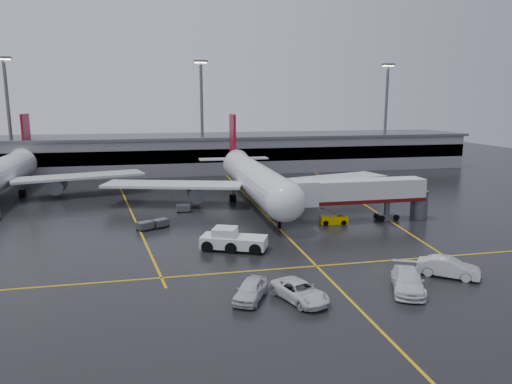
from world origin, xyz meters
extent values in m
plane|color=black|center=(0.00, 0.00, 0.00)|extent=(220.00, 220.00, 0.00)
cube|color=gold|center=(0.00, 0.00, 0.01)|extent=(0.25, 90.00, 0.02)
cube|color=gold|center=(0.00, -22.00, 0.01)|extent=(60.00, 0.25, 0.02)
cube|color=gold|center=(-20.00, 10.00, 0.01)|extent=(9.99, 69.35, 0.02)
cube|color=gold|center=(18.00, 10.00, 0.01)|extent=(7.57, 69.64, 0.02)
cube|color=gray|center=(0.00, 48.00, 4.00)|extent=(120.00, 18.00, 8.00)
cube|color=black|center=(0.00, 39.20, 4.50)|extent=(120.00, 0.40, 3.00)
cube|color=#595B60|center=(0.00, 48.00, 8.30)|extent=(122.00, 19.00, 0.60)
cylinder|color=#595B60|center=(-45.00, 42.00, 12.50)|extent=(0.70, 0.70, 25.00)
cube|color=#595B60|center=(-45.00, 42.00, 25.20)|extent=(3.00, 1.20, 0.50)
cube|color=#FFE5B2|center=(-45.00, 42.00, 24.90)|extent=(2.60, 0.90, 0.20)
cylinder|color=#595B60|center=(-5.00, 42.00, 12.50)|extent=(0.70, 0.70, 25.00)
cube|color=#595B60|center=(-5.00, 42.00, 25.20)|extent=(3.00, 1.20, 0.50)
cube|color=#FFE5B2|center=(-5.00, 42.00, 24.90)|extent=(2.60, 0.90, 0.20)
cylinder|color=#595B60|center=(40.00, 42.00, 12.50)|extent=(0.70, 0.70, 25.00)
cube|color=#595B60|center=(40.00, 42.00, 25.20)|extent=(3.00, 1.20, 0.50)
cube|color=#FFE5B2|center=(40.00, 42.00, 24.90)|extent=(2.60, 0.90, 0.20)
cylinder|color=silver|center=(0.00, 8.00, 4.20)|extent=(5.20, 36.00, 5.20)
sphere|color=silver|center=(0.00, -10.00, 4.20)|extent=(5.20, 5.20, 5.20)
cone|color=silver|center=(0.00, 29.00, 4.80)|extent=(4.94, 8.00, 4.94)
cube|color=maroon|center=(0.00, 30.00, 9.70)|extent=(0.50, 5.50, 8.50)
cube|color=silver|center=(0.00, 29.00, 5.00)|extent=(14.00, 3.00, 0.25)
cube|color=silver|center=(-13.00, 10.00, 3.40)|extent=(22.80, 11.83, 0.40)
cube|color=silver|center=(13.00, 10.00, 3.40)|extent=(22.80, 11.83, 0.40)
cylinder|color=#595B60|center=(-9.50, 9.00, 2.00)|extent=(2.60, 4.50, 2.60)
cylinder|color=#595B60|center=(9.50, 9.00, 2.00)|extent=(2.60, 4.50, 2.60)
cylinder|color=#595B60|center=(0.00, -7.00, 1.00)|extent=(0.56, 0.56, 2.00)
cylinder|color=#595B60|center=(-3.20, 11.00, 1.00)|extent=(0.56, 0.56, 2.00)
cylinder|color=#595B60|center=(3.20, 11.00, 1.00)|extent=(0.56, 0.56, 2.00)
cylinder|color=black|center=(0.00, -7.00, 0.45)|extent=(0.40, 1.10, 1.10)
cylinder|color=black|center=(-3.20, 11.00, 0.55)|extent=(1.00, 1.40, 1.40)
cylinder|color=black|center=(3.20, 11.00, 0.55)|extent=(1.00, 1.40, 1.40)
cone|color=silver|center=(-42.00, 41.00, 4.80)|extent=(4.94, 8.00, 4.94)
cube|color=maroon|center=(-42.00, 42.00, 9.70)|extent=(0.50, 5.50, 8.50)
cube|color=silver|center=(-42.00, 41.00, 5.00)|extent=(14.00, 3.00, 0.25)
cube|color=silver|center=(-29.00, 22.00, 3.40)|extent=(22.80, 11.83, 0.40)
cylinder|color=#595B60|center=(-32.50, 21.00, 2.00)|extent=(2.60, 4.50, 2.60)
cylinder|color=#595B60|center=(-38.80, 23.00, 1.00)|extent=(0.56, 0.56, 2.00)
cylinder|color=black|center=(-38.80, 23.00, 0.55)|extent=(1.00, 1.40, 1.40)
cube|color=silver|center=(12.00, -6.00, 4.40)|extent=(18.00, 3.20, 3.00)
cube|color=#520B0C|center=(12.00, -6.00, 3.10)|extent=(18.00, 3.30, 0.50)
cube|color=silver|center=(3.80, -6.00, 4.40)|extent=(3.00, 3.40, 3.30)
cylinder|color=#595B60|center=(16.00, -6.00, 1.50)|extent=(0.80, 0.80, 3.00)
cube|color=#595B60|center=(16.00, -6.00, 0.45)|extent=(2.60, 1.60, 0.90)
cylinder|color=#595B60|center=(21.00, -6.00, 2.00)|extent=(2.40, 2.40, 4.00)
cylinder|color=black|center=(14.90, -6.00, 0.45)|extent=(0.90, 1.80, 0.90)
cylinder|color=black|center=(17.10, -6.00, 0.45)|extent=(0.90, 1.80, 0.90)
cube|color=silver|center=(-7.32, -14.87, 0.94)|extent=(7.86, 5.56, 1.25)
cube|color=silver|center=(-8.28, -14.46, 1.98)|extent=(3.29, 3.29, 1.04)
cube|color=black|center=(-8.28, -14.46, 1.98)|extent=(2.96, 2.96, 0.94)
cylinder|color=black|center=(-9.81, -13.81, 0.57)|extent=(2.48, 3.41, 1.36)
cylinder|color=black|center=(-7.32, -14.87, 0.57)|extent=(2.48, 3.41, 1.36)
cylinder|color=black|center=(-4.82, -15.94, 0.57)|extent=(2.48, 3.41, 1.36)
cube|color=#DFB103|center=(7.90, -6.47, 0.56)|extent=(3.87, 2.04, 1.13)
cube|color=#595B60|center=(7.90, -6.47, 1.64)|extent=(3.65, 1.42, 1.29)
cylinder|color=black|center=(6.69, -6.30, 0.31)|extent=(0.96, 1.83, 0.72)
cylinder|color=black|center=(9.12, -6.65, 0.31)|extent=(0.96, 1.83, 0.72)
imported|color=silver|center=(-4.19, -29.68, 0.81)|extent=(4.52, 6.37, 1.61)
imported|color=silver|center=(5.77, -29.64, 0.93)|extent=(4.98, 6.91, 1.86)
imported|color=silver|center=(11.28, -27.41, 0.93)|extent=(5.67, 5.07, 1.87)
imported|color=silver|center=(-8.19, -28.55, 0.86)|extent=(4.16, 5.39, 1.71)
cube|color=#595B60|center=(-15.29, -3.33, 0.65)|extent=(2.38, 2.21, 0.90)
cylinder|color=black|center=(-15.66, -4.20, 0.18)|extent=(0.40, 0.20, 0.40)
cylinder|color=black|center=(-14.35, -3.29, 0.18)|extent=(0.40, 0.20, 0.40)
cylinder|color=black|center=(-16.23, -3.38, 0.18)|extent=(0.40, 0.20, 0.40)
cylinder|color=black|center=(-14.92, -2.47, 0.18)|extent=(0.40, 0.20, 0.40)
cube|color=#595B60|center=(-17.28, -4.30, 0.65)|extent=(2.38, 2.13, 0.90)
cylinder|color=black|center=(-17.73, -5.13, 0.18)|extent=(0.40, 0.20, 0.40)
cylinder|color=black|center=(-16.34, -4.33, 0.18)|extent=(0.40, 0.20, 0.40)
cylinder|color=black|center=(-18.23, -4.27, 0.18)|extent=(0.40, 0.20, 0.40)
cylinder|color=black|center=(-16.84, -3.47, 0.18)|extent=(0.40, 0.20, 0.40)
cube|color=#595B60|center=(-11.78, 5.00, 0.65)|extent=(2.00, 1.30, 0.90)
cylinder|color=black|center=(-12.58, 4.50, 0.18)|extent=(0.40, 0.20, 0.40)
cylinder|color=black|center=(-10.98, 4.50, 0.18)|extent=(0.40, 0.20, 0.40)
cylinder|color=black|center=(-12.58, 5.50, 0.18)|extent=(0.40, 0.20, 0.40)
cylinder|color=black|center=(-10.98, 5.50, 0.18)|extent=(0.40, 0.20, 0.40)
camera|label=1|loc=(-15.61, -65.18, 16.47)|focal=32.98mm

